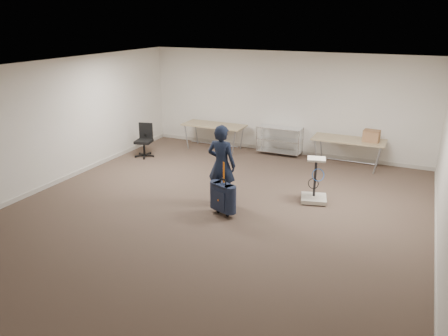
% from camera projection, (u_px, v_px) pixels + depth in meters
% --- Properties ---
extents(ground, '(9.00, 9.00, 0.00)m').
position_uv_depth(ground, '(214.00, 212.00, 8.64)').
color(ground, '#413027').
rests_on(ground, ground).
extents(room_shell, '(8.00, 9.00, 9.00)m').
position_uv_depth(room_shell, '(241.00, 187.00, 9.81)').
color(room_shell, silver).
rests_on(room_shell, ground).
extents(folding_table_left, '(1.80, 0.75, 0.73)m').
position_uv_depth(folding_table_left, '(214.00, 126.00, 12.56)').
color(folding_table_left, '#9E8760').
rests_on(folding_table_left, ground).
extents(folding_table_right, '(1.80, 0.75, 0.73)m').
position_uv_depth(folding_table_right, '(349.00, 141.00, 11.06)').
color(folding_table_right, '#9E8760').
rests_on(folding_table_right, ground).
extents(wire_shelf, '(1.22, 0.47, 0.80)m').
position_uv_depth(wire_shelf, '(280.00, 139.00, 12.10)').
color(wire_shelf, silver).
rests_on(wire_shelf, ground).
extents(person, '(0.61, 0.41, 1.66)m').
position_uv_depth(person, '(222.00, 165.00, 8.83)').
color(person, black).
rests_on(person, ground).
extents(suitcase, '(0.45, 0.35, 1.08)m').
position_uv_depth(suitcase, '(223.00, 197.00, 8.42)').
color(suitcase, '#161E32').
rests_on(suitcase, ground).
extents(office_chair, '(0.55, 0.55, 0.91)m').
position_uv_depth(office_chair, '(145.00, 147.00, 12.03)').
color(office_chair, black).
rests_on(office_chair, ground).
extents(equipment_cart, '(0.63, 0.63, 0.95)m').
position_uv_depth(equipment_cart, '(314.00, 190.00, 9.08)').
color(equipment_cart, beige).
rests_on(equipment_cart, ground).
extents(cardboard_box, '(0.41, 0.32, 0.29)m').
position_uv_depth(cardboard_box, '(371.00, 136.00, 10.79)').
color(cardboard_box, brown).
rests_on(cardboard_box, folding_table_right).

